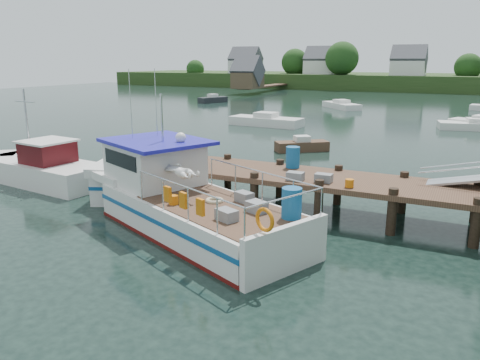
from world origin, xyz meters
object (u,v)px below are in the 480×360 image
at_px(dock, 465,167).
at_px(moored_a, 266,121).
at_px(moored_c, 478,126).
at_px(moored_e, 213,99).
at_px(work_boat, 38,168).
at_px(moored_rowboat, 302,145).
at_px(moored_d, 341,105).
at_px(lobster_boat, 176,197).

bearing_deg(dock, moored_a, 127.25).
height_order(dock, moored_c, dock).
bearing_deg(moored_e, work_boat, -59.59).
distance_m(dock, work_boat, 18.39).
bearing_deg(moored_c, dock, -92.86).
relative_size(work_boat, moored_rowboat, 2.50).
relative_size(work_boat, moored_a, 1.27).
bearing_deg(moored_d, moored_rowboat, -92.89).
relative_size(moored_rowboat, moored_a, 0.51).
height_order(lobster_boat, moored_rowboat, lobster_boat).
height_order(moored_rowboat, moored_e, moored_e).
bearing_deg(dock, moored_e, 128.93).
relative_size(dock, moored_rowboat, 4.98).
xyz_separation_m(dock, moored_e, (-32.01, 39.63, -1.81)).
distance_m(moored_c, moored_e, 35.01).
height_order(dock, moored_d, dock).
xyz_separation_m(lobster_boat, moored_c, (9.57, 30.40, -0.61)).
relative_size(lobster_boat, moored_e, 2.45).
distance_m(moored_rowboat, moored_d, 28.38).
height_order(dock, moored_rowboat, dock).
distance_m(lobster_boat, moored_a, 25.99).
relative_size(moored_a, moored_c, 1.02).
bearing_deg(dock, moored_rowboat, 129.65).
bearing_deg(lobster_boat, moored_a, 129.58).
height_order(lobster_boat, work_boat, lobster_boat).
distance_m(dock, moored_d, 42.00).
bearing_deg(moored_d, work_boat, -108.01).
bearing_deg(dock, moored_d, 109.76).
bearing_deg(lobster_boat, dock, 44.88).
bearing_deg(moored_c, moored_a, -163.71).
xyz_separation_m(work_boat, moored_c, (18.83, 28.37, -0.33)).
height_order(work_boat, moored_rowboat, work_boat).
relative_size(work_boat, moored_e, 1.89).
xyz_separation_m(moored_c, moored_e, (-32.59, 12.79, 0.07)).
relative_size(moored_a, moored_e, 1.49).
bearing_deg(moored_a, moored_d, 107.19).
relative_size(dock, lobster_boat, 1.54).
bearing_deg(moored_a, dock, -28.99).
relative_size(moored_d, moored_e, 1.35).
bearing_deg(moored_c, lobster_boat, -109.12).
bearing_deg(moored_e, moored_c, -9.49).
xyz_separation_m(moored_a, moored_d, (2.08, 18.10, -0.05)).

